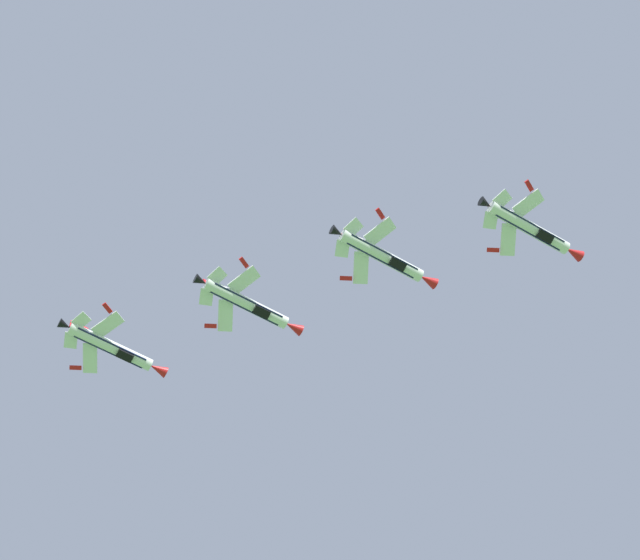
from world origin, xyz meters
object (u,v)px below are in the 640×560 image
Objects in this scene: fighter_jet_left_outer at (112,348)px; fighter_jet_left_wing at (383,257)px; fighter_jet_right_wing at (248,305)px; fighter_jet_lead at (531,229)px.

fighter_jet_left_wing is at bearing 39.03° from fighter_jet_left_outer.
fighter_jet_left_outer reaches higher than fighter_jet_right_wing.
fighter_jet_right_wing is at bearing 38.50° from fighter_jet_left_outer.
fighter_jet_lead reaches higher than fighter_jet_right_wing.
fighter_jet_left_wing is 1.00× the size of fighter_jet_right_wing.
fighter_jet_lead is at bearing 42.58° from fighter_jet_left_outer.
fighter_jet_left_wing is 18.87m from fighter_jet_right_wing.
fighter_jet_left_outer is (-17.88, 8.80, 0.62)m from fighter_jet_right_wing.
fighter_jet_left_outer is (-34.91, 16.79, -0.72)m from fighter_jet_left_wing.
fighter_jet_lead is 1.00× the size of fighter_jet_left_wing.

